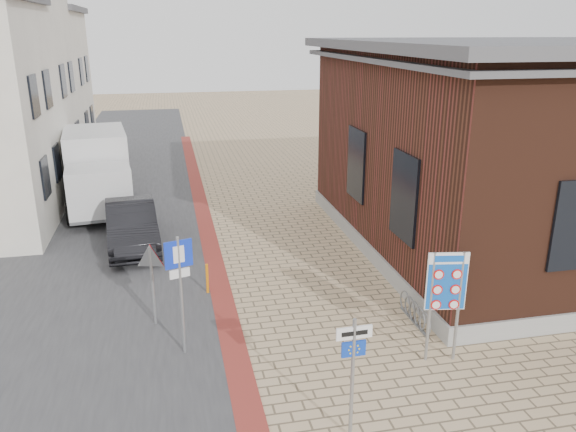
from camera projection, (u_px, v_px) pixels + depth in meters
name	position (u px, v px, depth m)	size (l,w,h in m)	color
ground	(340.00, 386.00, 11.75)	(120.00, 120.00, 0.00)	tan
road_strip	(118.00, 200.00, 24.57)	(7.00, 60.00, 0.02)	#38383A
curb_strip	(207.00, 233.00, 20.63)	(0.60, 40.00, 0.02)	maroon
brick_building	(537.00, 142.00, 18.95)	(13.00, 13.00, 6.80)	gray
townhouse_far	(18.00, 87.00, 30.51)	(7.40, 6.40, 8.30)	beige
bike_rack	(415.00, 313.00, 14.24)	(0.08, 1.80, 0.60)	slate
sedan	(132.00, 225.00, 19.19)	(1.62, 4.65, 1.53)	black
box_truck	(98.00, 170.00, 23.06)	(3.10, 6.24, 3.14)	slate
border_sign	(446.00, 284.00, 12.13)	(0.89, 0.20, 2.61)	gray
essen_sign	(353.00, 361.00, 9.80)	(0.65, 0.07, 2.42)	gray
parking_sign	(180.00, 274.00, 12.36)	(0.61, 0.22, 2.86)	gray
yield_sign	(151.00, 266.00, 13.74)	(0.74, 0.24, 2.12)	gray
bollard	(207.00, 279.00, 15.78)	(0.08, 0.08, 0.89)	orange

